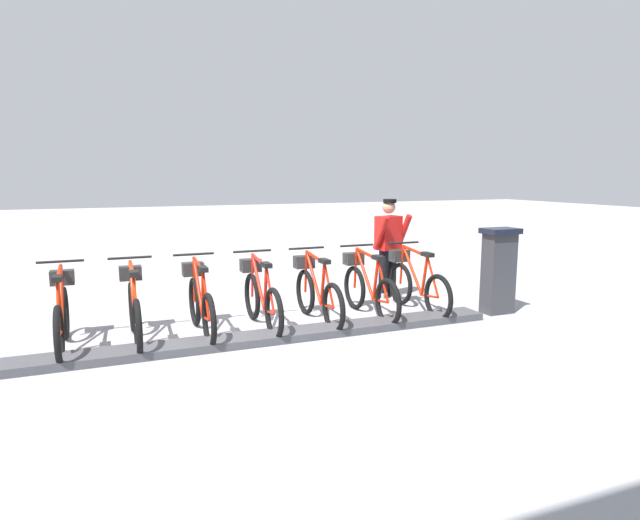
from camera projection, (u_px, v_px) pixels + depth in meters
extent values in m
plane|color=#A19FA5|center=(259.00, 342.00, 6.71)|extent=(60.00, 60.00, 0.00)
cube|color=#47474C|center=(259.00, 338.00, 6.71)|extent=(0.44, 6.48, 0.10)
cube|color=#38383D|center=(498.00, 274.00, 8.05)|extent=(0.28, 0.44, 1.20)
cube|color=#194C8C|center=(493.00, 249.00, 8.13)|extent=(0.03, 0.30, 0.40)
cube|color=black|center=(501.00, 231.00, 7.95)|extent=(0.36, 0.52, 0.08)
torus|color=black|center=(438.00, 297.00, 7.67)|extent=(0.67, 0.07, 0.67)
torus|color=black|center=(400.00, 284.00, 8.63)|extent=(0.67, 0.07, 0.67)
cylinder|color=red|center=(412.00, 270.00, 8.27)|extent=(0.60, 0.04, 0.70)
cylinder|color=red|center=(425.00, 276.00, 7.96)|extent=(0.16, 0.04, 0.61)
cylinder|color=red|center=(415.00, 251.00, 8.17)|extent=(0.69, 0.04, 0.11)
cylinder|color=red|center=(430.00, 296.00, 7.87)|extent=(0.43, 0.03, 0.09)
cylinder|color=red|center=(433.00, 277.00, 7.76)|extent=(0.33, 0.03, 0.56)
cylinder|color=red|center=(402.00, 265.00, 8.55)|extent=(0.10, 0.04, 0.62)
cube|color=black|center=(427.00, 254.00, 7.86)|extent=(0.22, 0.10, 0.06)
cylinder|color=black|center=(403.00, 243.00, 8.47)|extent=(0.03, 0.54, 0.03)
cube|color=#2D2D2D|center=(399.00, 256.00, 8.60)|extent=(0.20, 0.28, 0.18)
torus|color=black|center=(388.00, 302.00, 7.36)|extent=(0.67, 0.07, 0.67)
torus|color=black|center=(355.00, 288.00, 8.33)|extent=(0.67, 0.07, 0.67)
cylinder|color=red|center=(365.00, 274.00, 7.97)|extent=(0.60, 0.04, 0.70)
cylinder|color=red|center=(376.00, 280.00, 7.66)|extent=(0.16, 0.04, 0.61)
cylinder|color=red|center=(367.00, 254.00, 7.87)|extent=(0.69, 0.04, 0.11)
cylinder|color=red|center=(380.00, 301.00, 7.56)|extent=(0.43, 0.03, 0.09)
cylinder|color=red|center=(383.00, 281.00, 7.46)|extent=(0.33, 0.03, 0.56)
cylinder|color=red|center=(356.00, 268.00, 8.25)|extent=(0.10, 0.04, 0.62)
cube|color=black|center=(378.00, 258.00, 7.55)|extent=(0.22, 0.10, 0.06)
cylinder|color=black|center=(357.00, 245.00, 8.17)|extent=(0.03, 0.54, 0.03)
cube|color=#2D2D2D|center=(353.00, 259.00, 8.30)|extent=(0.20, 0.28, 0.18)
torus|color=black|center=(333.00, 308.00, 7.06)|extent=(0.67, 0.07, 0.67)
torus|color=black|center=(305.00, 292.00, 8.02)|extent=(0.67, 0.07, 0.67)
cylinder|color=red|center=(314.00, 277.00, 7.67)|extent=(0.60, 0.04, 0.70)
cylinder|color=red|center=(323.00, 284.00, 7.36)|extent=(0.16, 0.04, 0.61)
cylinder|color=red|center=(315.00, 257.00, 7.56)|extent=(0.69, 0.04, 0.11)
cylinder|color=red|center=(327.00, 306.00, 7.26)|extent=(0.43, 0.03, 0.09)
cylinder|color=red|center=(329.00, 285.00, 7.16)|extent=(0.33, 0.03, 0.56)
cylinder|color=red|center=(306.00, 272.00, 7.95)|extent=(0.10, 0.04, 0.62)
cube|color=black|center=(325.00, 261.00, 7.25)|extent=(0.22, 0.10, 0.06)
cylinder|color=black|center=(307.00, 248.00, 7.86)|extent=(0.03, 0.54, 0.03)
cube|color=#2D2D2D|center=(304.00, 262.00, 8.00)|extent=(0.20, 0.28, 0.18)
torus|color=black|center=(274.00, 314.00, 6.76)|extent=(0.67, 0.07, 0.67)
torus|color=black|center=(252.00, 297.00, 7.72)|extent=(0.67, 0.07, 0.67)
cylinder|color=red|center=(258.00, 282.00, 7.36)|extent=(0.60, 0.04, 0.70)
cylinder|color=red|center=(265.00, 289.00, 7.06)|extent=(0.16, 0.04, 0.61)
cylinder|color=red|center=(259.00, 261.00, 7.26)|extent=(0.69, 0.04, 0.11)
cylinder|color=red|center=(269.00, 312.00, 6.96)|extent=(0.43, 0.03, 0.09)
cylinder|color=red|center=(270.00, 290.00, 6.86)|extent=(0.33, 0.03, 0.56)
cylinder|color=red|center=(252.00, 276.00, 7.65)|extent=(0.10, 0.04, 0.62)
cube|color=black|center=(266.00, 265.00, 6.95)|extent=(0.22, 0.10, 0.06)
cylinder|color=black|center=(252.00, 251.00, 7.56)|extent=(0.03, 0.54, 0.03)
cube|color=#2D2D2D|center=(251.00, 265.00, 7.70)|extent=(0.20, 0.28, 0.18)
torus|color=black|center=(209.00, 320.00, 6.46)|extent=(0.67, 0.07, 0.67)
torus|color=black|center=(195.00, 301.00, 7.42)|extent=(0.67, 0.07, 0.67)
cylinder|color=red|center=(198.00, 286.00, 7.06)|extent=(0.60, 0.04, 0.70)
cylinder|color=red|center=(203.00, 294.00, 6.75)|extent=(0.16, 0.04, 0.61)
cylinder|color=red|center=(198.00, 264.00, 6.96)|extent=(0.69, 0.04, 0.11)
cylinder|color=red|center=(206.00, 318.00, 6.66)|extent=(0.43, 0.03, 0.09)
cylinder|color=red|center=(206.00, 296.00, 6.56)|extent=(0.33, 0.03, 0.56)
cylinder|color=red|center=(194.00, 280.00, 7.34)|extent=(0.10, 0.04, 0.62)
cube|color=black|center=(203.00, 269.00, 6.65)|extent=(0.22, 0.10, 0.06)
cylinder|color=black|center=(194.00, 254.00, 7.26)|extent=(0.03, 0.54, 0.03)
cube|color=#2D2D2D|center=(193.00, 269.00, 7.40)|extent=(0.20, 0.28, 0.18)
torus|color=black|center=(138.00, 328.00, 6.16)|extent=(0.67, 0.07, 0.67)
torus|color=black|center=(132.00, 307.00, 7.12)|extent=(0.67, 0.07, 0.67)
cylinder|color=red|center=(133.00, 291.00, 6.76)|extent=(0.60, 0.04, 0.70)
cylinder|color=red|center=(135.00, 300.00, 6.45)|extent=(0.16, 0.04, 0.61)
cylinder|color=red|center=(132.00, 268.00, 6.66)|extent=(0.69, 0.04, 0.11)
cylinder|color=red|center=(137.00, 325.00, 6.36)|extent=(0.43, 0.03, 0.09)
cylinder|color=red|center=(136.00, 301.00, 6.25)|extent=(0.33, 0.03, 0.56)
cylinder|color=red|center=(131.00, 284.00, 7.04)|extent=(0.10, 0.04, 0.62)
cube|color=black|center=(133.00, 273.00, 6.35)|extent=(0.22, 0.10, 0.06)
cylinder|color=black|center=(130.00, 258.00, 6.96)|extent=(0.03, 0.54, 0.03)
cube|color=#2D2D2D|center=(130.00, 273.00, 7.09)|extent=(0.20, 0.28, 0.18)
torus|color=black|center=(59.00, 335.00, 5.86)|extent=(0.67, 0.07, 0.67)
torus|color=black|center=(65.00, 313.00, 6.82)|extent=(0.67, 0.07, 0.67)
cylinder|color=red|center=(61.00, 297.00, 6.46)|extent=(0.60, 0.04, 0.70)
cylinder|color=red|center=(60.00, 306.00, 6.15)|extent=(0.16, 0.04, 0.61)
cylinder|color=red|center=(59.00, 273.00, 6.36)|extent=(0.69, 0.04, 0.11)
cylinder|color=red|center=(61.00, 333.00, 6.05)|extent=(0.43, 0.03, 0.09)
cylinder|color=red|center=(58.00, 308.00, 5.95)|extent=(0.33, 0.03, 0.56)
cylinder|color=red|center=(63.00, 289.00, 6.74)|extent=(0.10, 0.04, 0.62)
cube|color=black|center=(57.00, 278.00, 6.04)|extent=(0.22, 0.10, 0.06)
cylinder|color=black|center=(60.00, 261.00, 6.66)|extent=(0.03, 0.54, 0.03)
cube|color=#2D2D2D|center=(62.00, 277.00, 6.79)|extent=(0.20, 0.28, 0.18)
cube|color=white|center=(394.00, 294.00, 9.16)|extent=(0.28, 0.17, 0.10)
cube|color=white|center=(380.00, 295.00, 9.12)|extent=(0.28, 0.17, 0.10)
cylinder|color=black|center=(392.00, 272.00, 9.14)|extent=(0.15, 0.15, 0.82)
cylinder|color=black|center=(383.00, 273.00, 9.02)|extent=(0.15, 0.15, 0.82)
cube|color=red|center=(388.00, 233.00, 8.97)|extent=(0.35, 0.45, 0.56)
cylinder|color=red|center=(404.00, 231.00, 9.04)|extent=(0.35, 0.18, 0.57)
cylinder|color=red|center=(381.00, 233.00, 8.74)|extent=(0.35, 0.18, 0.57)
sphere|color=tan|center=(389.00, 207.00, 8.91)|extent=(0.22, 0.22, 0.22)
cylinder|color=black|center=(390.00, 201.00, 8.88)|extent=(0.22, 0.22, 0.06)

